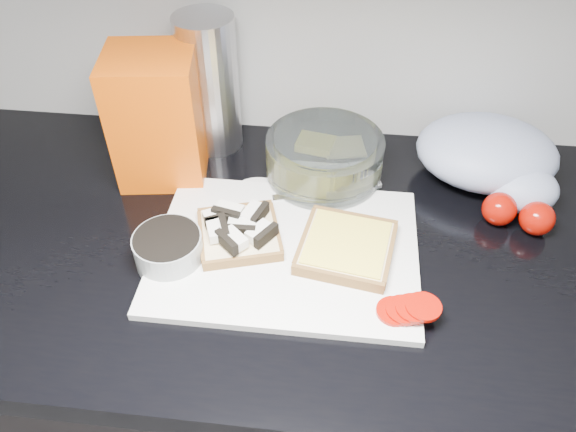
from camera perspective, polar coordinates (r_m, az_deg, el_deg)
The scene contains 14 objects.
base_cabinet at distance 1.27m, azimuth 1.51°, elevation -17.28°, with size 3.50×0.60×0.86m, color black.
countertop at distance 0.90m, azimuth 2.02°, elevation -3.09°, with size 3.50×0.64×0.04m, color black.
cutting_board at distance 0.86m, azimuth -0.23°, elevation -3.50°, with size 0.40×0.30×0.01m, color white.
bread_left at distance 0.87m, azimuth -5.07°, elevation -1.57°, with size 0.16×0.16×0.04m.
bread_right at distance 0.85m, azimuth 5.96°, elevation -3.15°, with size 0.16×0.16×0.02m.
tomato_slices at distance 0.79m, azimuth 12.15°, elevation -9.22°, with size 0.10×0.07×0.02m.
knife at distance 0.96m, azimuth 5.42°, elevation 2.73°, with size 0.18×0.07×0.01m.
seed_tub at distance 0.85m, azimuth -12.06°, elevation -3.22°, with size 0.10×0.10×0.05m.
tub_lid at distance 0.96m, azimuth -3.13°, elevation 2.01°, with size 0.10×0.10×0.01m, color silver.
glass_bowl at distance 0.97m, azimuth 3.70°, elevation 5.73°, with size 0.20×0.20×0.08m.
bread_bag at distance 0.97m, azimuth -13.12°, elevation 9.74°, with size 0.14×0.13×0.22m, color #D54D03.
steel_canister at distance 1.03m, azimuth -7.98°, elevation 13.09°, with size 0.10×0.10×0.25m, color #ACABB0.
grocery_bag at distance 1.02m, azimuth 19.96°, elevation 5.65°, with size 0.26×0.23×0.11m.
whole_tomatoes at distance 0.96m, azimuth 22.33°, elevation 0.22°, with size 0.11×0.07×0.05m.
Camera 1 is at (0.04, 0.58, 1.53)m, focal length 35.00 mm.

